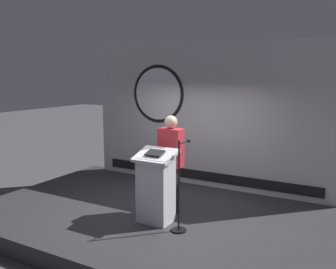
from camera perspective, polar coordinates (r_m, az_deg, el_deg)
name	(u,v)px	position (r m, az deg, el deg)	size (l,w,h in m)	color
ground_plane	(160,229)	(6.60, -1.19, -14.45)	(40.00, 40.00, 0.00)	#4C4C51
stage_platform	(160,221)	(6.54, -1.19, -13.25)	(6.40, 4.00, 0.30)	#333338
banner_display	(203,116)	(7.75, 5.54, 2.88)	(5.40, 0.12, 3.00)	silver
podium	(156,187)	(5.94, -1.92, -8.21)	(0.64, 0.49, 1.19)	silver
speaker_person	(171,164)	(6.25, 0.44, -4.56)	(0.40, 0.26, 1.69)	black
microphone_stand	(180,200)	(5.64, 1.90, -10.13)	(0.24, 0.47, 1.41)	black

